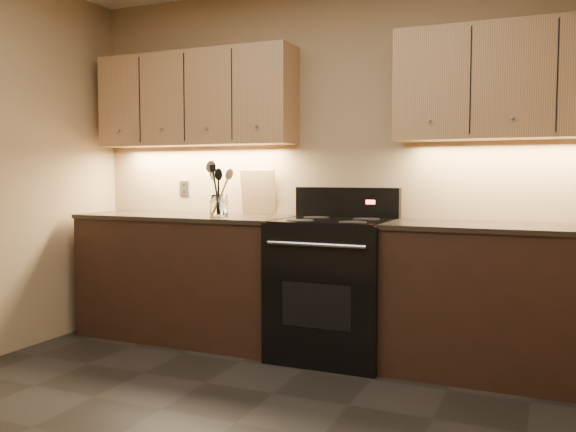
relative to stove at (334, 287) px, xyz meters
The scene contains 14 objects.
wall_back 0.88m from the stove, 104.10° to the left, with size 4.00×0.04×2.60m, color #988359.
counter_left 1.18m from the stove, behind, with size 1.62×0.62×0.93m.
counter_right 1.10m from the stove, ahead, with size 1.46×0.62×0.93m.
stove is the anchor object (origin of this frame).
upper_cab_left 1.78m from the stove, behind, with size 1.60×0.30×0.70m, color tan.
upper_cab_right 1.73m from the stove, ahead, with size 1.44×0.30×0.70m, color tan.
outlet_plate 1.55m from the stove, 167.24° to the left, with size 0.09×0.01×0.12m, color #B2B5BA.
utensil_crock 1.01m from the stove, behind, with size 0.17×0.17×0.16m.
cutting_board 0.97m from the stove, 158.22° to the left, with size 0.27×0.02×0.34m, color tan.
wooden_spoon 1.10m from the stove, behind, with size 0.06×0.06×0.34m, color tan, non-canonical shape.
black_spoon 1.08m from the stove, behind, with size 0.06×0.06×0.33m, color black, non-canonical shape.
black_turner 1.07m from the stove, behind, with size 0.08×0.08×0.37m, color black, non-canonical shape.
steel_spatula 1.05m from the stove, behind, with size 0.08×0.08×0.34m, color silver, non-canonical shape.
steel_skimmer 1.06m from the stove, behind, with size 0.09×0.09×0.40m, color silver, non-canonical shape.
Camera 1 is at (1.42, -2.15, 1.24)m, focal length 38.00 mm.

